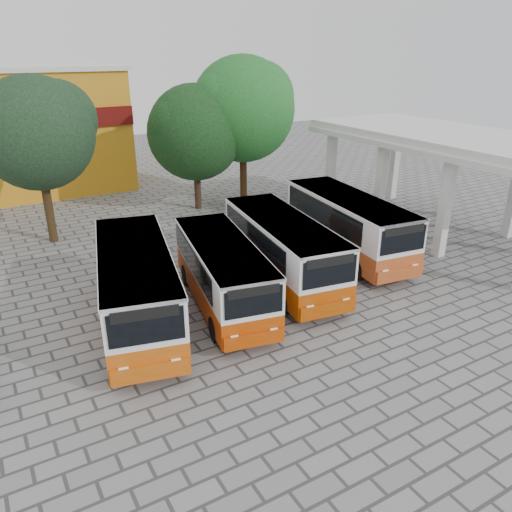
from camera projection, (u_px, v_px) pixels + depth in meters
ground at (334, 310)px, 19.30m from camera, size 90.00×90.00×0.00m
terminal_shelter at (454, 142)px, 25.44m from camera, size 6.80×15.80×5.40m
bus_far_left at (136, 284)px, 17.63m from camera, size 4.16×8.42×2.89m
bus_centre_left at (223, 271)px, 19.04m from camera, size 3.52×7.59×2.62m
bus_centre_right at (283, 247)px, 20.96m from camera, size 3.49×8.16×2.84m
bus_far_right at (348, 222)px, 23.78m from camera, size 3.43×8.35×2.92m
tree_left at (37, 129)px, 24.06m from camera, size 5.80×5.52×8.32m
tree_middle at (196, 129)px, 29.71m from camera, size 5.97×5.68×7.54m
tree_right at (244, 106)px, 30.53m from camera, size 6.72×6.40×9.08m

